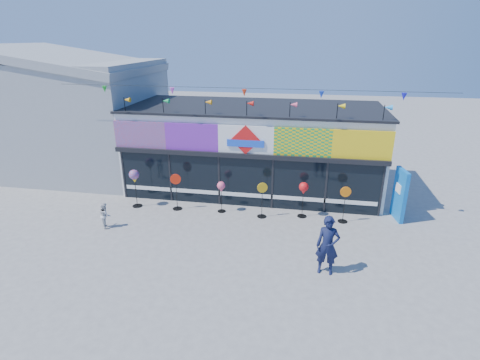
% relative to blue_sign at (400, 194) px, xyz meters
% --- Properties ---
extents(ground, '(80.00, 80.00, 0.00)m').
position_rel_blue_sign_xyz_m(ground, '(-6.50, -3.30, -1.09)').
color(ground, slate).
rests_on(ground, ground).
extents(kite_shop, '(16.00, 5.70, 5.31)m').
position_rel_blue_sign_xyz_m(kite_shop, '(-6.50, 2.65, 0.95)').
color(kite_shop, white).
rests_on(kite_shop, ground).
extents(neighbour_building, '(8.18, 7.20, 6.87)m').
position_rel_blue_sign_xyz_m(neighbour_building, '(-16.50, 3.70, 2.11)').
color(neighbour_building, '#95979A').
rests_on(neighbour_building, ground).
extents(blue_sign, '(0.35, 1.10, 2.18)m').
position_rel_blue_sign_xyz_m(blue_sign, '(0.00, 0.00, 0.00)').
color(blue_sign, blue).
rests_on(blue_sign, ground).
extents(spinner_0, '(0.44, 0.44, 1.75)m').
position_rel_blue_sign_xyz_m(spinner_0, '(-11.33, -0.79, 0.31)').
color(spinner_0, black).
rests_on(spinner_0, ground).
extents(spinner_1, '(0.46, 0.42, 1.66)m').
position_rel_blue_sign_xyz_m(spinner_1, '(-9.43, -0.75, -0.22)').
color(spinner_1, black).
rests_on(spinner_1, ground).
extents(spinner_2, '(0.36, 0.36, 1.41)m').
position_rel_blue_sign_xyz_m(spinner_2, '(-7.43, -0.65, 0.03)').
color(spinner_2, black).
rests_on(spinner_2, ground).
extents(spinner_3, '(0.43, 0.40, 1.56)m').
position_rel_blue_sign_xyz_m(spinner_3, '(-5.63, -0.86, -0.27)').
color(spinner_3, black).
rests_on(spinner_3, ground).
extents(spinner_4, '(0.40, 0.40, 1.56)m').
position_rel_blue_sign_xyz_m(spinner_4, '(-3.94, -0.53, 0.16)').
color(spinner_4, black).
rests_on(spinner_4, ground).
extents(spinner_5, '(0.44, 0.40, 1.57)m').
position_rel_blue_sign_xyz_m(spinner_5, '(-2.26, -0.73, -0.27)').
color(spinner_5, black).
rests_on(spinner_5, ground).
extents(adult_man, '(0.76, 0.52, 2.00)m').
position_rel_blue_sign_xyz_m(adult_man, '(-3.09, -4.52, -0.09)').
color(adult_man, '#121738').
rests_on(adult_man, ground).
extents(child, '(0.54, 0.58, 1.04)m').
position_rel_blue_sign_xyz_m(child, '(-11.71, -2.86, -0.57)').
color(child, silver).
rests_on(child, ground).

